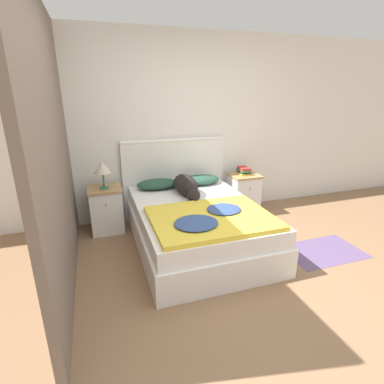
# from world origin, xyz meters

# --- Properties ---
(ground_plane) EXTENTS (16.00, 16.00, 0.00)m
(ground_plane) POSITION_xyz_m (0.00, 0.00, 0.00)
(ground_plane) COLOR #896647
(wall_back) EXTENTS (9.00, 0.06, 2.55)m
(wall_back) POSITION_xyz_m (0.00, 2.13, 1.27)
(wall_back) COLOR white
(wall_back) RESTS_ON ground_plane
(wall_side_left) EXTENTS (0.06, 3.10, 2.55)m
(wall_side_left) POSITION_xyz_m (-1.50, 1.05, 1.27)
(wall_side_left) COLOR #706056
(wall_side_left) RESTS_ON ground_plane
(bed) EXTENTS (1.42, 1.94, 0.52)m
(bed) POSITION_xyz_m (-0.08, 1.06, 0.25)
(bed) COLOR white
(bed) RESTS_ON ground_plane
(headboard) EXTENTS (1.50, 0.06, 1.15)m
(headboard) POSITION_xyz_m (-0.08, 2.06, 0.59)
(headboard) COLOR white
(headboard) RESTS_ON ground_plane
(nightstand_left) EXTENTS (0.43, 0.42, 0.60)m
(nightstand_left) POSITION_xyz_m (-1.09, 1.81, 0.30)
(nightstand_left) COLOR white
(nightstand_left) RESTS_ON ground_plane
(nightstand_right) EXTENTS (0.43, 0.42, 0.60)m
(nightstand_right) POSITION_xyz_m (0.92, 1.81, 0.30)
(nightstand_right) COLOR white
(nightstand_right) RESTS_ON ground_plane
(pillow_left) EXTENTS (0.56, 0.33, 0.13)m
(pillow_left) POSITION_xyz_m (-0.39, 1.82, 0.58)
(pillow_left) COLOR #284C3D
(pillow_left) RESTS_ON bed
(pillow_right) EXTENTS (0.56, 0.33, 0.13)m
(pillow_right) POSITION_xyz_m (0.23, 1.82, 0.58)
(pillow_right) COLOR #284C3D
(pillow_right) RESTS_ON bed
(quilt) EXTENTS (1.24, 0.96, 0.09)m
(quilt) POSITION_xyz_m (-0.09, 0.62, 0.55)
(quilt) COLOR yellow
(quilt) RESTS_ON bed
(dog) EXTENTS (0.27, 0.81, 0.24)m
(dog) POSITION_xyz_m (-0.08, 1.49, 0.63)
(dog) COLOR black
(dog) RESTS_ON bed
(book_stack) EXTENTS (0.17, 0.23, 0.10)m
(book_stack) POSITION_xyz_m (0.92, 1.83, 0.65)
(book_stack) COLOR gold
(book_stack) RESTS_ON nightstand_right
(table_lamp) EXTENTS (0.21, 0.21, 0.35)m
(table_lamp) POSITION_xyz_m (-1.09, 1.79, 0.87)
(table_lamp) COLOR #336B4C
(table_lamp) RESTS_ON nightstand_left
(rug) EXTENTS (0.90, 0.59, 0.00)m
(rug) POSITION_xyz_m (1.27, 0.44, 0.00)
(rug) COLOR #604C75
(rug) RESTS_ON ground_plane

